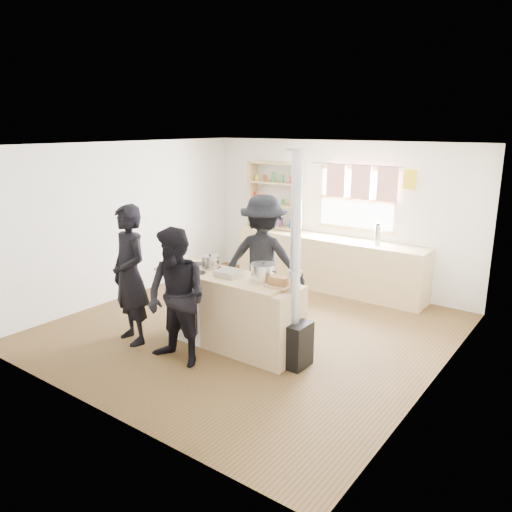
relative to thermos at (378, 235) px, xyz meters
name	(u,v)px	position (x,y,z in m)	size (l,w,h in m)	color
ground	(250,329)	(-0.87, -2.22, -1.07)	(5.00, 5.00, 0.01)	brown
back_counter	(328,263)	(-0.87, 0.00, -0.61)	(3.40, 0.55, 0.90)	#D7BB82
shelving_unit	(274,195)	(-2.07, 0.12, 0.45)	(1.00, 0.28, 1.20)	tan
thermos	(378,235)	(0.00, 0.00, 0.00)	(0.10, 0.10, 0.33)	silver
cooking_island	(233,311)	(-0.72, -2.77, -0.60)	(1.97, 0.64, 0.93)	white
skillet_greens	(183,267)	(-1.44, -2.90, -0.10)	(0.43, 0.43, 0.05)	black
roast_tray	(229,273)	(-0.77, -2.79, -0.09)	(0.32, 0.25, 0.07)	silver
stockpot_stove	(210,262)	(-1.19, -2.65, -0.05)	(0.24, 0.24, 0.19)	#B2B2B4
stockpot_counter	(263,272)	(-0.32, -2.68, -0.03)	(0.31, 0.31, 0.23)	silver
bread_board	(278,283)	(-0.04, -2.77, -0.08)	(0.29, 0.22, 0.12)	tan
flue_heater	(294,314)	(0.18, -2.76, -0.42)	(0.35, 0.35, 2.50)	black
person_near_left	(130,275)	(-1.87, -3.42, -0.16)	(0.66, 0.43, 1.80)	black
person_near_right	(177,298)	(-0.95, -3.52, -0.25)	(0.79, 0.62, 1.63)	black
person_far	(264,260)	(-0.89, -1.86, -0.15)	(1.18, 0.68, 1.83)	black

